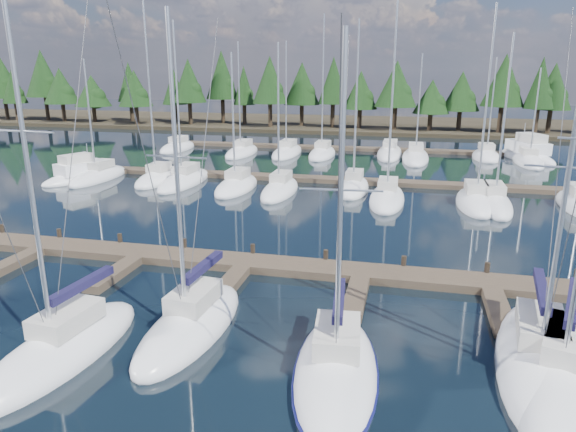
% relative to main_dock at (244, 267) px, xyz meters
% --- Properties ---
extents(ground, '(260.00, 260.00, 0.00)m').
position_rel_main_dock_xyz_m(ground, '(0.00, 12.64, -0.20)').
color(ground, black).
rests_on(ground, ground).
extents(far_shore, '(220.00, 30.00, 0.60)m').
position_rel_main_dock_xyz_m(far_shore, '(0.00, 72.64, 0.10)').
color(far_shore, '#2D2619').
rests_on(far_shore, ground).
extents(main_dock, '(44.00, 6.13, 0.90)m').
position_rel_main_dock_xyz_m(main_dock, '(0.00, 0.00, 0.00)').
color(main_dock, '#4A3D2E').
rests_on(main_dock, ground).
extents(back_docks, '(50.00, 21.80, 0.40)m').
position_rel_main_dock_xyz_m(back_docks, '(0.00, 32.23, -0.00)').
color(back_docks, '#4A3D2E').
rests_on(back_docks, ground).
extents(front_sailboat_2, '(3.34, 8.08, 14.77)m').
position_rel_main_dock_xyz_m(front_sailboat_2, '(-3.79, -9.29, 0.10)').
color(front_sailboat_2, white).
rests_on(front_sailboat_2, ground).
extents(front_sailboat_3, '(3.02, 7.77, 12.76)m').
position_rel_main_dock_xyz_m(front_sailboat_3, '(-0.04, -6.52, 0.09)').
color(front_sailboat_3, white).
rests_on(front_sailboat_3, ground).
extents(front_sailboat_4, '(3.63, 8.21, 11.92)m').
position_rel_main_dock_xyz_m(front_sailboat_4, '(5.97, -8.33, 0.07)').
color(front_sailboat_4, white).
rests_on(front_sailboat_4, ground).
extents(front_sailboat_5, '(4.06, 9.51, 12.94)m').
position_rel_main_dock_xyz_m(front_sailboat_5, '(12.72, -6.08, 0.08)').
color(front_sailboat_5, white).
rests_on(front_sailboat_5, ground).
extents(front_sailboat_6, '(5.18, 10.04, 14.67)m').
position_rel_main_dock_xyz_m(front_sailboat_6, '(13.25, -6.91, 0.09)').
color(front_sailboat_6, white).
rests_on(front_sailboat_6, ground).
extents(back_sailboat_rows, '(44.90, 33.36, 16.85)m').
position_rel_main_dock_xyz_m(back_sailboat_rows, '(0.75, 27.86, 0.06)').
color(back_sailboat_rows, white).
rests_on(back_sailboat_rows, ground).
extents(motor_yacht_left, '(5.44, 8.56, 4.05)m').
position_rel_main_dock_xyz_m(motor_yacht_left, '(-21.82, 18.15, 0.25)').
color(motor_yacht_left, white).
rests_on(motor_yacht_left, ground).
extents(motor_yacht_right, '(6.69, 10.36, 4.93)m').
position_rel_main_dock_xyz_m(motor_yacht_right, '(21.21, 40.15, 0.33)').
color(motor_yacht_right, white).
rests_on(motor_yacht_right, ground).
extents(tree_line, '(184.93, 11.80, 13.00)m').
position_rel_main_dock_xyz_m(tree_line, '(0.18, 62.82, 7.11)').
color(tree_line, black).
rests_on(tree_line, far_shore).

